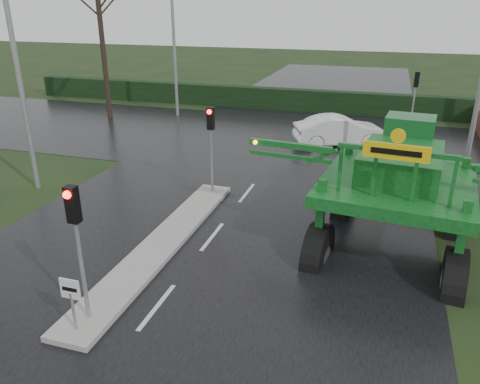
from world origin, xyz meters
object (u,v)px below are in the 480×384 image
(keep_left_sign, at_px, (71,296))
(traffic_signal_near, at_px, (75,226))
(traffic_signal_mid, at_px, (211,132))
(street_light_left_far, at_px, (177,22))
(crop_sprayer, at_px, (325,177))
(traffic_signal_far, at_px, (415,88))
(white_sedan, at_px, (338,145))
(street_light_left_near, at_px, (19,37))

(keep_left_sign, distance_m, traffic_signal_near, 1.61)
(traffic_signal_mid, bearing_deg, street_light_left_far, 118.86)
(street_light_left_far, relative_size, crop_sprayer, 1.06)
(traffic_signal_far, bearing_deg, street_light_left_far, 0.03)
(street_light_left_far, xyz_separation_m, white_sedan, (10.96, -3.97, -5.99))
(street_light_left_far, height_order, crop_sprayer, street_light_left_far)
(traffic_signal_far, distance_m, street_light_left_far, 15.08)
(crop_sprayer, bearing_deg, traffic_signal_far, 85.78)
(white_sedan, bearing_deg, traffic_signal_mid, 130.85)
(street_light_left_near, xyz_separation_m, white_sedan, (10.96, 10.03, -5.99))
(street_light_left_near, distance_m, white_sedan, 16.02)
(traffic_signal_mid, distance_m, white_sedan, 9.81)
(street_light_left_far, distance_m, white_sedan, 13.10)
(street_light_left_near, bearing_deg, white_sedan, 42.47)
(street_light_left_near, height_order, street_light_left_far, same)
(crop_sprayer, bearing_deg, street_light_left_far, 132.54)
(street_light_left_near, bearing_deg, street_light_left_far, 90.00)
(traffic_signal_near, bearing_deg, traffic_signal_far, 69.64)
(traffic_signal_far, xyz_separation_m, street_light_left_near, (-14.69, -14.01, 3.40))
(keep_left_sign, xyz_separation_m, traffic_signal_near, (0.00, 0.49, 1.53))
(traffic_signal_mid, xyz_separation_m, traffic_signal_far, (7.80, 12.52, 0.00))
(crop_sprayer, distance_m, white_sedan, 12.31)
(traffic_signal_far, bearing_deg, crop_sprayer, 79.48)
(keep_left_sign, distance_m, white_sedan, 18.03)
(keep_left_sign, height_order, white_sedan, keep_left_sign)
(keep_left_sign, height_order, traffic_signal_near, traffic_signal_near)
(traffic_signal_near, distance_m, street_light_left_near, 10.40)
(white_sedan, bearing_deg, traffic_signal_near, 142.88)
(traffic_signal_far, xyz_separation_m, crop_sprayer, (-2.97, -16.00, -0.09))
(traffic_signal_near, xyz_separation_m, street_light_left_far, (-6.89, 21.01, 3.40))
(traffic_signal_mid, distance_m, traffic_signal_far, 14.75)
(traffic_signal_far, bearing_deg, keep_left_sign, 70.07)
(traffic_signal_far, bearing_deg, traffic_signal_mid, 58.07)
(keep_left_sign, height_order, street_light_left_near, street_light_left_near)
(street_light_left_near, bearing_deg, traffic_signal_near, -45.47)
(traffic_signal_far, distance_m, street_light_left_near, 20.58)
(keep_left_sign, bearing_deg, traffic_signal_near, 90.00)
(keep_left_sign, height_order, street_light_left_far, street_light_left_far)
(traffic_signal_far, relative_size, street_light_left_near, 0.35)
(traffic_signal_near, bearing_deg, white_sedan, 76.58)
(keep_left_sign, xyz_separation_m, street_light_left_near, (-6.89, 7.50, 4.93))
(keep_left_sign, xyz_separation_m, street_light_left_far, (-6.89, 21.50, 4.93))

